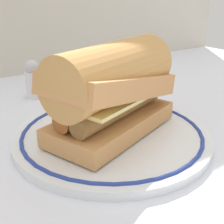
{
  "coord_description": "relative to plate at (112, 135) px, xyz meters",
  "views": [
    {
      "loc": [
        -0.23,
        -0.36,
        0.22
      ],
      "look_at": [
        0.01,
        -0.02,
        0.04
      ],
      "focal_mm": 48.98,
      "sensor_mm": 36.0,
      "label": 1
    }
  ],
  "objects": [
    {
      "name": "ground_plane",
      "position": [
        -0.01,
        0.02,
        -0.01
      ],
      "size": [
        1.5,
        1.5,
        0.0
      ],
      "primitive_type": "plane",
      "color": "silver"
    },
    {
      "name": "plate",
      "position": [
        0.0,
        0.0,
        0.0
      ],
      "size": [
        0.29,
        0.29,
        0.01
      ],
      "color": "white",
      "rests_on": "ground_plane"
    },
    {
      "name": "sausage_sandwich",
      "position": [
        -0.0,
        -0.0,
        0.07
      ],
      "size": [
        0.23,
        0.16,
        0.13
      ],
      "rotation": [
        0.0,
        0.0,
        0.33
      ],
      "color": "tan",
      "rests_on": "plate"
    },
    {
      "name": "salt_shaker",
      "position": [
        -0.02,
        0.25,
        0.03
      ],
      "size": [
        0.03,
        0.03,
        0.08
      ],
      "color": "white",
      "rests_on": "ground_plane"
    }
  ]
}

